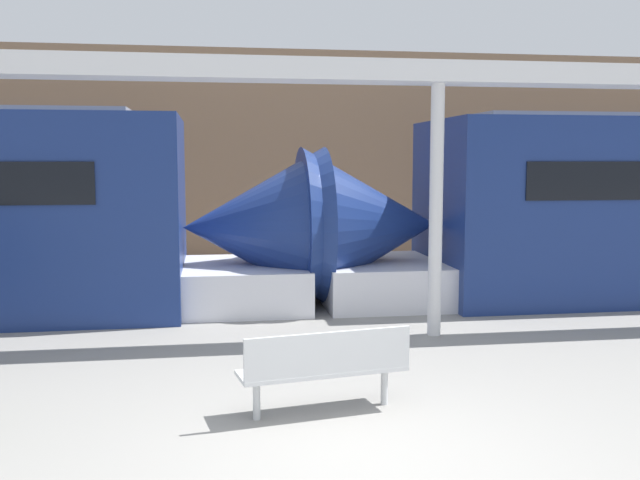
# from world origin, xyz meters

# --- Properties ---
(ground_plane) EXTENTS (60.00, 60.00, 0.00)m
(ground_plane) POSITION_xyz_m (0.00, 0.00, 0.00)
(ground_plane) COLOR gray
(station_wall) EXTENTS (56.00, 0.20, 5.00)m
(station_wall) POSITION_xyz_m (0.00, 11.59, 2.50)
(station_wall) COLOR #937051
(station_wall) RESTS_ON ground_plane
(bench_near) EXTENTS (1.67, 0.72, 0.83)m
(bench_near) POSITION_xyz_m (-0.11, 1.09, 0.49)
(bench_near) COLOR silver
(bench_near) RESTS_ON ground_plane
(support_column_near) EXTENTS (0.18, 0.18, 3.43)m
(support_column_near) POSITION_xyz_m (1.87, 3.95, 1.71)
(support_column_near) COLOR silver
(support_column_near) RESTS_ON ground_plane
(canopy_beam) EXTENTS (28.00, 0.60, 0.28)m
(canopy_beam) POSITION_xyz_m (1.87, 3.95, 3.57)
(canopy_beam) COLOR silver
(canopy_beam) RESTS_ON support_column_near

